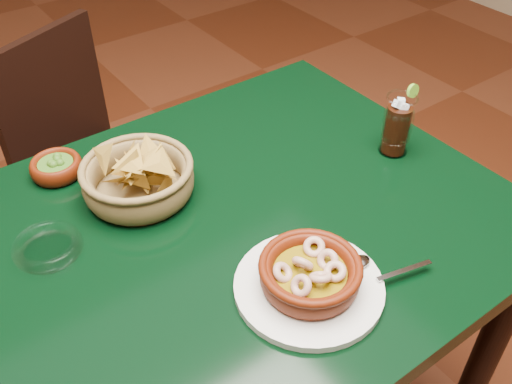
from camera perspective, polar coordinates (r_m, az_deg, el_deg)
dining_table at (r=1.06m, az=-6.83°, el=-8.90°), size 1.20×0.80×0.75m
dining_chair at (r=1.70m, az=-15.91°, el=2.69°), size 0.50×0.50×0.83m
shrimp_plate at (r=0.90m, az=5.42°, el=-8.43°), size 0.31×0.24×0.08m
chip_basket at (r=1.08m, az=-11.69°, el=1.38°), size 0.24×0.24×0.14m
guacamole_ramekin at (r=1.18m, az=-19.34°, el=2.36°), size 0.12×0.12×0.04m
cola_drink at (r=1.19m, az=13.94°, el=6.49°), size 0.13×0.13×0.15m
glass_ashtray at (r=1.02m, az=-20.09°, el=-5.21°), size 0.12×0.12×0.03m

